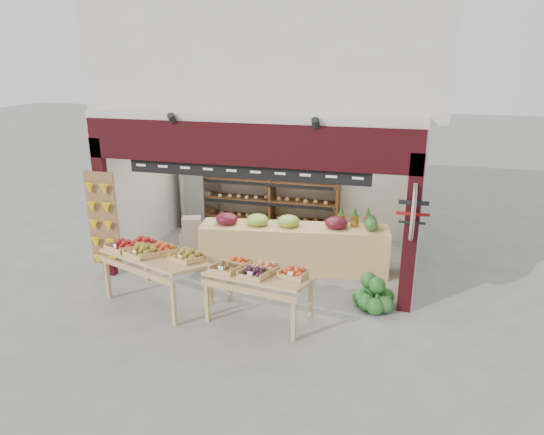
{
  "coord_description": "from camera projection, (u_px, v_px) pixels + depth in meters",
  "views": [
    {
      "loc": [
        2.48,
        -8.54,
        4.01
      ],
      "look_at": [
        0.26,
        -0.2,
        1.14
      ],
      "focal_mm": 32.0,
      "sensor_mm": 36.0,
      "label": 1
    }
  ],
  "objects": [
    {
      "name": "display_table_left",
      "position": [
        153.0,
        254.0,
        8.18
      ],
      "size": [
        1.94,
        1.48,
        1.08
      ],
      "color": "tan",
      "rests_on": "ground"
    },
    {
      "name": "refrigerator",
      "position": [
        200.0,
        195.0,
        11.64
      ],
      "size": [
        0.79,
        0.79,
        1.7
      ],
      "primitive_type": "cube",
      "rotation": [
        0.0,
        0.0,
        -0.24
      ],
      "color": "#B4B6BB",
      "rests_on": "ground"
    },
    {
      "name": "back_shelving",
      "position": [
        272.0,
        184.0,
        11.18
      ],
      "size": [
        3.14,
        0.51,
        1.93
      ],
      "color": "brown",
      "rests_on": "ground"
    },
    {
      "name": "mid_counter",
      "position": [
        293.0,
        246.0,
        9.46
      ],
      "size": [
        3.69,
        1.23,
        1.13
      ],
      "color": "tan",
      "rests_on": "ground"
    },
    {
      "name": "banana_board",
      "position": [
        102.0,
        222.0,
        8.94
      ],
      "size": [
        0.6,
        0.15,
        1.8
      ],
      "color": "olive",
      "rests_on": "ground"
    },
    {
      "name": "cardboard_stack",
      "position": [
        202.0,
        235.0,
        10.71
      ],
      "size": [
        1.07,
        0.9,
        0.69
      ],
      "color": "beige",
      "rests_on": "ground"
    },
    {
      "name": "display_table_right",
      "position": [
        256.0,
        273.0,
        7.6
      ],
      "size": [
        1.68,
        1.09,
        1.01
      ],
      "color": "tan",
      "rests_on": "ground"
    },
    {
      "name": "shop_structure",
      "position": [
        283.0,
        61.0,
        9.95
      ],
      "size": [
        6.36,
        5.12,
        5.4
      ],
      "color": "silver",
      "rests_on": "ground"
    },
    {
      "name": "gift_sign",
      "position": [
        413.0,
        212.0,
        7.43
      ],
      "size": [
        0.04,
        0.93,
        0.92
      ],
      "color": "#AEDAC3",
      "rests_on": "ground"
    },
    {
      "name": "ground",
      "position": [
        262.0,
        267.0,
        9.7
      ],
      "size": [
        60.0,
        60.0,
        0.0
      ],
      "primitive_type": "plane",
      "color": "slate",
      "rests_on": "ground"
    },
    {
      "name": "watermelon_pile",
      "position": [
        373.0,
        296.0,
        8.1
      ],
      "size": [
        0.69,
        0.71,
        0.54
      ],
      "color": "#1B4717",
      "rests_on": "ground"
    }
  ]
}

